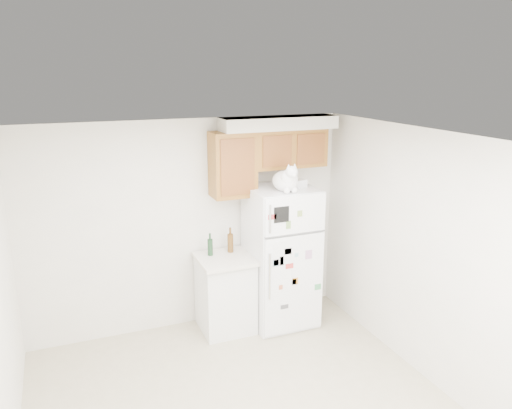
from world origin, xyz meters
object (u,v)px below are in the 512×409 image
base_counter (225,293)px  bottle_green (210,244)px  bottle_amber (230,240)px  storage_box_back (288,181)px  cat (287,180)px  refrigerator (281,256)px  storage_box_front (300,183)px

base_counter → bottle_green: (-0.14, 0.11, 0.59)m
bottle_amber → bottle_green: bearing=-177.0°
bottle_green → bottle_amber: 0.26m
storage_box_back → bottle_green: 1.19m
base_counter → storage_box_back: storage_box_back is taller
storage_box_back → cat: bearing=-105.6°
base_counter → refrigerator: bearing=-6.1°
refrigerator → storage_box_back: storage_box_back is taller
base_counter → bottle_green: bearing=141.2°
refrigerator → bottle_green: bearing=167.3°
base_counter → bottle_amber: size_ratio=3.02×
refrigerator → bottle_amber: refrigerator is taller
cat → bottle_amber: 1.01m
bottle_green → refrigerator: bearing=-12.7°
refrigerator → base_counter: size_ratio=1.85×
cat → bottle_amber: size_ratio=1.60×
base_counter → bottle_amber: 0.63m
base_counter → storage_box_back: (0.82, 0.05, 1.29)m
base_counter → cat: bearing=-20.0°
cat → storage_box_front: cat is taller
storage_box_front → base_counter: bearing=157.5°
refrigerator → bottle_green: refrigerator is taller
refrigerator → base_counter: bearing=173.9°
refrigerator → base_counter: refrigerator is taller
storage_box_back → storage_box_front: size_ratio=1.20×
base_counter → cat: cat is taller
cat → storage_box_front: (0.23, 0.13, -0.08)m
bottle_amber → storage_box_back: bearing=-6.2°
refrigerator → cat: 0.99m
storage_box_back → bottle_amber: size_ratio=0.59×
refrigerator → bottle_amber: size_ratio=5.58×
cat → storage_box_back: bearing=62.4°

